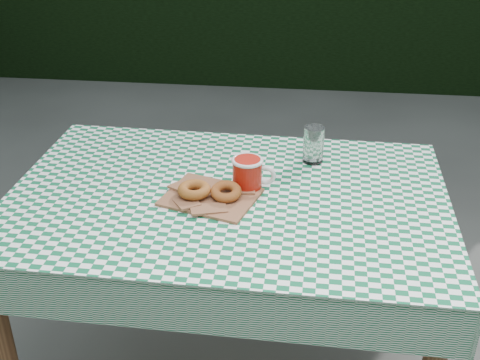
% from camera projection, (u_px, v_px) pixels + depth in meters
% --- Properties ---
extents(ground, '(60.00, 60.00, 0.00)m').
position_uv_depth(ground, '(235.00, 339.00, 2.37)').
color(ground, '#484944').
rests_on(ground, ground).
extents(table, '(1.32, 0.90, 0.75)m').
position_uv_depth(table, '(228.00, 294.00, 2.03)').
color(table, brown).
rests_on(table, ground).
extents(tablecloth, '(1.34, 0.92, 0.01)m').
position_uv_depth(tablecloth, '(227.00, 195.00, 1.85)').
color(tablecloth, '#0D5735').
rests_on(tablecloth, table).
extents(paper_bag, '(0.31, 0.28, 0.01)m').
position_uv_depth(paper_bag, '(211.00, 196.00, 1.82)').
color(paper_bag, brown).
rests_on(paper_bag, tablecloth).
extents(bagel_front, '(0.14, 0.14, 0.03)m').
position_uv_depth(bagel_front, '(194.00, 190.00, 1.81)').
color(bagel_front, '#975B1F').
rests_on(bagel_front, paper_bag).
extents(bagel_back, '(0.10, 0.10, 0.03)m').
position_uv_depth(bagel_back, '(226.00, 191.00, 1.80)').
color(bagel_back, '#A35B21').
rests_on(bagel_back, paper_bag).
extents(coffee_mug, '(0.19, 0.19, 0.10)m').
position_uv_depth(coffee_mug, '(247.00, 174.00, 1.85)').
color(coffee_mug, '#9C140A').
rests_on(coffee_mug, tablecloth).
extents(drinking_glass, '(0.07, 0.07, 0.12)m').
position_uv_depth(drinking_glass, '(314.00, 145.00, 2.01)').
color(drinking_glass, silver).
rests_on(drinking_glass, tablecloth).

